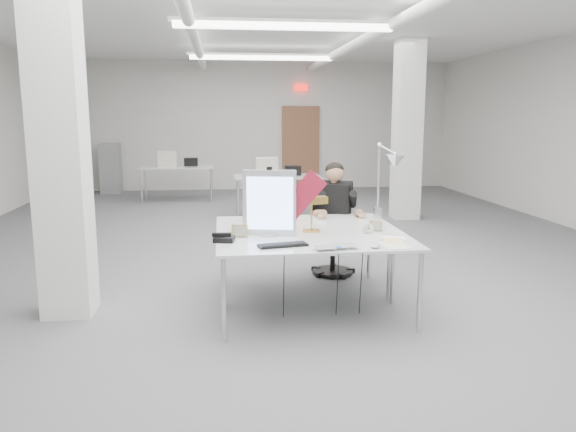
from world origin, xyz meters
name	(u,v)px	position (x,y,z in m)	size (l,w,h in m)	color
room_shell	(287,129)	(0.04, 0.13, 1.69)	(10.04, 14.04, 3.24)	#575659
desk_main	(317,242)	(0.00, -2.50, 0.74)	(1.80, 0.90, 0.03)	silver
desk_second	(302,223)	(0.00, -1.60, 0.74)	(1.80, 0.90, 0.03)	silver
bg_desk_a	(277,177)	(0.20, 3.00, 0.74)	(1.60, 0.80, 0.03)	silver
bg_desk_b	(177,167)	(-1.80, 5.20, 0.74)	(1.60, 0.80, 0.03)	silver
filing_cabinet	(111,168)	(-3.50, 6.65, 0.60)	(0.45, 0.55, 1.20)	gray
office_chair	(333,230)	(0.46, -0.99, 0.54)	(0.53, 0.53, 1.08)	black
seated_person	(334,200)	(0.46, -1.04, 0.90)	(0.53, 0.66, 0.99)	black
monitor	(270,203)	(-0.40, -2.21, 1.06)	(0.50, 0.05, 0.62)	silver
pennant	(302,196)	(-0.10, -2.24, 1.13)	(0.49, 0.01, 0.20)	maroon
keyboard	(283,245)	(-0.33, -2.67, 0.77)	(0.43, 0.14, 0.02)	black
laptop	(338,249)	(0.12, -2.88, 0.77)	(0.37, 0.24, 0.03)	#B1B1B6
mouse	(375,246)	(0.45, -2.84, 0.77)	(0.09, 0.06, 0.03)	#ABABB0
bankers_lamp	(311,213)	(0.02, -2.08, 0.94)	(0.32, 0.13, 0.36)	gold
desk_phone	(224,239)	(-0.83, -2.42, 0.78)	(0.18, 0.16, 0.04)	black
picture_frame_left	(240,231)	(-0.68, -2.26, 0.81)	(0.15, 0.01, 0.12)	#AD8D4A
picture_frame_right	(376,226)	(0.65, -2.13, 0.80)	(0.13, 0.01, 0.10)	#A37446
desk_clock	(368,228)	(0.55, -2.23, 0.81)	(0.11, 0.11, 0.03)	#BBBBC0
paper_stack_a	(394,245)	(0.64, -2.76, 0.76)	(0.22, 0.31, 0.01)	silver
paper_stack_b	(393,241)	(0.68, -2.60, 0.76)	(0.17, 0.23, 0.01)	#D6CA80
paper_stack_c	(394,238)	(0.72, -2.47, 0.76)	(0.21, 0.15, 0.01)	white
beige_monitor	(272,206)	(-0.31, -1.50, 0.92)	(0.34, 0.32, 0.32)	beige
architect_lamp	(385,179)	(0.85, -1.73, 1.22)	(0.25, 0.72, 0.93)	silver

